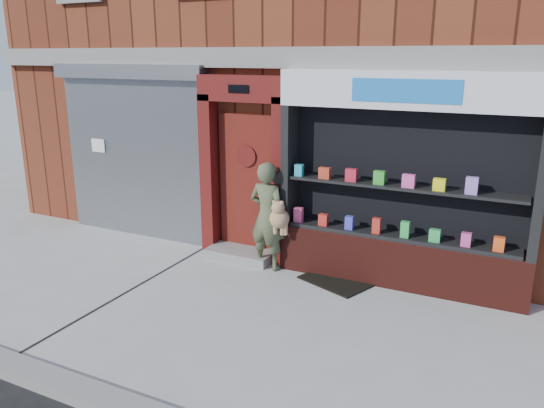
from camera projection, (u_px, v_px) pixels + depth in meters
The scene contains 8 objects.
ground at pixel (227, 312), 6.83m from camera, with size 80.00×80.00×0.00m, color #9E9E99.
curb at pixel (108, 402), 4.96m from camera, with size 60.00×0.30×0.12m, color gray.
building at pixel (372, 14), 10.91m from camera, with size 12.00×8.16×8.00m.
shutter_bay at pixel (134, 142), 9.30m from camera, with size 3.10×0.30×3.04m.
red_door_bay at pixel (244, 169), 8.36m from camera, with size 1.52×0.58×2.90m.
pharmacy_bay at pixel (402, 192), 7.28m from camera, with size 3.50×0.41×3.00m.
woman at pixel (269, 216), 8.00m from camera, with size 0.71×0.47×1.67m.
doormat at pixel (336, 281), 7.73m from camera, with size 0.96×0.68×0.02m, color black.
Camera 1 is at (3.26, -5.30, 3.19)m, focal length 35.00 mm.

